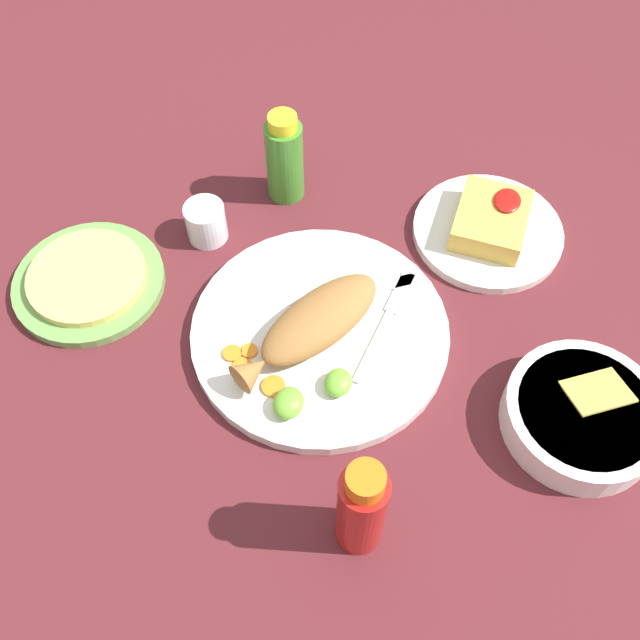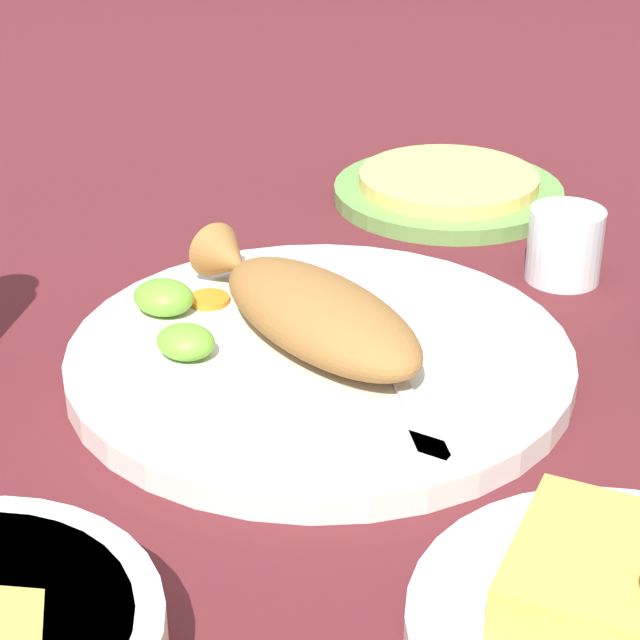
{
  "view_description": "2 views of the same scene",
  "coord_description": "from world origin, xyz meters",
  "px_view_note": "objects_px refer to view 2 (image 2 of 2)",
  "views": [
    {
      "loc": [
        -0.47,
        -0.16,
        0.79
      ],
      "look_at": [
        0.0,
        0.0,
        0.04
      ],
      "focal_mm": 40.0,
      "sensor_mm": 36.0,
      "label": 1
    },
    {
      "loc": [
        0.28,
        -0.61,
        0.39
      ],
      "look_at": [
        0.0,
        0.0,
        0.04
      ],
      "focal_mm": 65.0,
      "sensor_mm": 36.0,
      "label": 2
    }
  ],
  "objects_px": {
    "salt_cup": "(564,249)",
    "main_plate": "(320,359)",
    "fried_fish": "(310,310)",
    "fork_near": "(408,399)",
    "side_plate_fries": "(634,634)",
    "fork_far": "(331,417)",
    "tortilla_plate": "(448,193)"
  },
  "relations": [
    {
      "from": "salt_cup",
      "to": "tortilla_plate",
      "type": "xyz_separation_m",
      "value": [
        -0.13,
        0.12,
        -0.02
      ]
    },
    {
      "from": "fork_far",
      "to": "salt_cup",
      "type": "distance_m",
      "value": 0.29
    },
    {
      "from": "fried_fish",
      "to": "fork_near",
      "type": "xyz_separation_m",
      "value": [
        0.09,
        -0.05,
        -0.02
      ]
    },
    {
      "from": "fork_near",
      "to": "fork_far",
      "type": "xyz_separation_m",
      "value": [
        -0.03,
        -0.04,
        0.0
      ]
    },
    {
      "from": "salt_cup",
      "to": "tortilla_plate",
      "type": "bearing_deg",
      "value": 138.38
    },
    {
      "from": "main_plate",
      "to": "fried_fish",
      "type": "distance_m",
      "value": 0.03
    },
    {
      "from": "fried_fish",
      "to": "salt_cup",
      "type": "xyz_separation_m",
      "value": [
        0.12,
        0.2,
        -0.02
      ]
    },
    {
      "from": "fork_near",
      "to": "side_plate_fries",
      "type": "relative_size",
      "value": 0.75
    },
    {
      "from": "side_plate_fries",
      "to": "main_plate",
      "type": "bearing_deg",
      "value": 144.1
    },
    {
      "from": "fork_far",
      "to": "tortilla_plate",
      "type": "distance_m",
      "value": 0.41
    },
    {
      "from": "fork_far",
      "to": "salt_cup",
      "type": "height_order",
      "value": "salt_cup"
    },
    {
      "from": "fried_fish",
      "to": "side_plate_fries",
      "type": "xyz_separation_m",
      "value": [
        0.25,
        -0.18,
        -0.03
      ]
    },
    {
      "from": "salt_cup",
      "to": "tortilla_plate",
      "type": "relative_size",
      "value": 0.28
    },
    {
      "from": "fork_far",
      "to": "tortilla_plate",
      "type": "height_order",
      "value": "fork_far"
    },
    {
      "from": "fried_fish",
      "to": "tortilla_plate",
      "type": "relative_size",
      "value": 1.09
    },
    {
      "from": "fork_far",
      "to": "tortilla_plate",
      "type": "bearing_deg",
      "value": 105.42
    },
    {
      "from": "salt_cup",
      "to": "main_plate",
      "type": "bearing_deg",
      "value": -118.34
    },
    {
      "from": "fork_near",
      "to": "salt_cup",
      "type": "relative_size",
      "value": 2.79
    },
    {
      "from": "main_plate",
      "to": "fork_far",
      "type": "relative_size",
      "value": 1.81
    },
    {
      "from": "fork_near",
      "to": "fork_far",
      "type": "bearing_deg",
      "value": -75.97
    },
    {
      "from": "main_plate",
      "to": "fork_far",
      "type": "height_order",
      "value": "fork_far"
    },
    {
      "from": "fork_far",
      "to": "side_plate_fries",
      "type": "distance_m",
      "value": 0.22
    },
    {
      "from": "fried_fish",
      "to": "salt_cup",
      "type": "distance_m",
      "value": 0.24
    },
    {
      "from": "side_plate_fries",
      "to": "tortilla_plate",
      "type": "relative_size",
      "value": 1.04
    },
    {
      "from": "fried_fish",
      "to": "fork_far",
      "type": "relative_size",
      "value": 1.21
    },
    {
      "from": "main_plate",
      "to": "salt_cup",
      "type": "relative_size",
      "value": 5.84
    },
    {
      "from": "main_plate",
      "to": "fork_near",
      "type": "distance_m",
      "value": 0.09
    },
    {
      "from": "fork_near",
      "to": "salt_cup",
      "type": "xyz_separation_m",
      "value": [
        0.03,
        0.25,
        0.01
      ]
    },
    {
      "from": "fork_near",
      "to": "side_plate_fries",
      "type": "bearing_deg",
      "value": 16.34
    },
    {
      "from": "tortilla_plate",
      "to": "main_plate",
      "type": "bearing_deg",
      "value": -86.15
    },
    {
      "from": "side_plate_fries",
      "to": "fried_fish",
      "type": "bearing_deg",
      "value": 144.34
    },
    {
      "from": "main_plate",
      "to": "side_plate_fries",
      "type": "xyz_separation_m",
      "value": [
        0.24,
        -0.17,
        -0.0
      ]
    }
  ]
}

